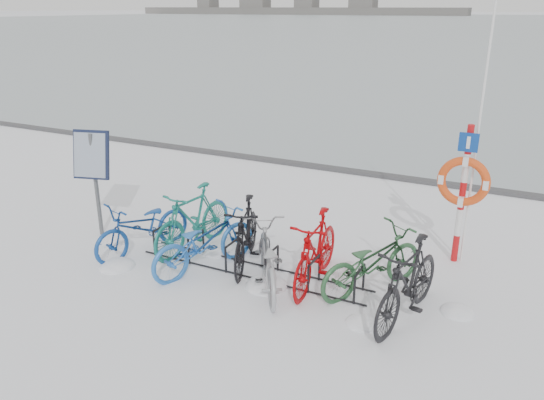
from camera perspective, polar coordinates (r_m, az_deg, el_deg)
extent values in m
plane|color=white|center=(8.71, -2.16, -7.67)|extent=(900.00, 900.00, 0.00)
cube|color=#A6B3BC|center=(161.83, 26.48, 16.70)|extent=(400.00, 298.00, 0.02)
cube|color=#3F3F42|center=(13.78, 9.69, 2.90)|extent=(400.00, 0.25, 0.10)
cylinder|color=black|center=(9.38, -12.56, -4.57)|extent=(0.04, 0.04, 0.44)
cylinder|color=black|center=(9.69, -10.95, -3.62)|extent=(0.04, 0.04, 0.44)
cylinder|color=black|center=(9.45, -11.84, -2.87)|extent=(0.04, 0.44, 0.04)
cylinder|color=black|center=(8.97, -8.95, -5.49)|extent=(0.04, 0.04, 0.44)
cylinder|color=black|center=(9.30, -7.39, -4.46)|extent=(0.04, 0.04, 0.44)
cylinder|color=black|center=(9.04, -8.23, -3.70)|extent=(0.04, 0.44, 0.04)
cylinder|color=black|center=(8.61, -5.01, -6.46)|extent=(0.04, 0.04, 0.44)
cylinder|color=black|center=(8.94, -3.54, -5.35)|extent=(0.04, 0.04, 0.44)
cylinder|color=black|center=(8.68, -4.29, -4.59)|extent=(0.04, 0.44, 0.04)
cylinder|color=black|center=(8.29, -0.71, -7.49)|extent=(0.04, 0.04, 0.44)
cylinder|color=black|center=(8.64, 0.63, -6.28)|extent=(0.04, 0.04, 0.44)
cylinder|color=black|center=(8.36, -0.03, -5.53)|extent=(0.04, 0.44, 0.04)
cylinder|color=black|center=(8.02, 3.91, -8.54)|extent=(0.04, 0.04, 0.44)
cylinder|color=black|center=(8.38, 5.09, -7.23)|extent=(0.04, 0.04, 0.44)
cylinder|color=black|center=(8.10, 4.56, -6.50)|extent=(0.04, 0.44, 0.04)
cylinder|color=black|center=(7.81, 8.85, -9.59)|extent=(0.04, 0.04, 0.44)
cylinder|color=black|center=(8.18, 9.83, -8.20)|extent=(0.04, 0.04, 0.44)
cylinder|color=black|center=(7.89, 9.44, -7.48)|extent=(0.04, 0.44, 0.04)
cylinder|color=black|center=(8.53, -2.88, -8.17)|extent=(4.00, 0.03, 0.03)
cylinder|color=black|center=(8.87, -1.48, -6.97)|extent=(4.00, 0.03, 0.03)
cylinder|color=#595B5E|center=(10.24, -18.38, 1.49)|extent=(0.08, 0.08, 1.94)
cube|color=black|center=(10.06, -18.87, 4.64)|extent=(0.71, 0.42, 0.88)
cube|color=#8C99AD|center=(10.03, -19.02, 4.58)|extent=(0.63, 0.34, 0.78)
cylinder|color=#B60E12|center=(9.48, 19.11, -4.89)|extent=(0.11, 0.11, 0.47)
cylinder|color=silver|center=(9.30, 19.44, -2.27)|extent=(0.11, 0.11, 0.47)
cylinder|color=#B60E12|center=(9.14, 19.78, 0.45)|extent=(0.11, 0.11, 0.47)
cylinder|color=silver|center=(9.00, 20.12, 3.25)|extent=(0.11, 0.11, 0.47)
cylinder|color=#B60E12|center=(8.89, 20.48, 6.14)|extent=(0.11, 0.11, 0.47)
torus|color=#DA4514|center=(8.97, 19.89, 1.87)|extent=(0.82, 0.14, 0.82)
cube|color=navy|center=(8.82, 20.39, 5.83)|extent=(0.30, 0.03, 0.30)
cylinder|color=silver|center=(8.92, 21.22, 6.23)|extent=(0.04, 0.04, 4.25)
cube|color=#525252|center=(294.05, 1.83, 19.66)|extent=(180.00, 12.00, 3.50)
cube|color=#525252|center=(307.88, -3.57, 20.35)|extent=(24.00, 10.00, 8.00)
cube|color=#525252|center=(282.73, 7.73, 20.14)|extent=(20.00, 10.00, 6.00)
imported|color=navy|center=(9.45, -13.69, -2.64)|extent=(1.16, 2.01, 1.00)
imported|color=#196F63|center=(9.39, -8.50, -1.85)|extent=(0.80, 2.00, 1.17)
imported|color=blue|center=(8.65, -7.32, -4.20)|extent=(1.35, 2.11, 1.05)
imported|color=black|center=(8.75, -2.82, -3.45)|extent=(1.11, 1.95, 1.13)
imported|color=#97999E|center=(8.06, -0.57, -6.12)|extent=(1.58, 1.96, 1.00)
imported|color=#A60307|center=(8.17, 4.75, -5.19)|extent=(0.65, 1.95, 1.16)
imported|color=#285430|center=(8.11, 10.74, -6.26)|extent=(1.57, 2.00, 1.01)
imported|color=black|center=(7.46, 14.44, -8.34)|extent=(0.90, 2.02, 1.17)
ellipsoid|color=white|center=(10.17, -16.37, -4.29)|extent=(0.38, 0.38, 0.13)
ellipsoid|color=white|center=(8.08, 19.32, -11.33)|extent=(0.48, 0.48, 0.17)
ellipsoid|color=white|center=(8.29, -0.61, -9.21)|extent=(0.66, 0.66, 0.23)
ellipsoid|color=white|center=(9.22, -16.32, -6.88)|extent=(0.60, 0.60, 0.21)
ellipsoid|color=white|center=(7.50, 9.60, -12.96)|extent=(0.45, 0.45, 0.16)
ellipsoid|color=white|center=(9.39, -6.02, -5.63)|extent=(0.46, 0.46, 0.16)
ellipsoid|color=white|center=(8.81, 2.13, -7.32)|extent=(0.39, 0.39, 0.14)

